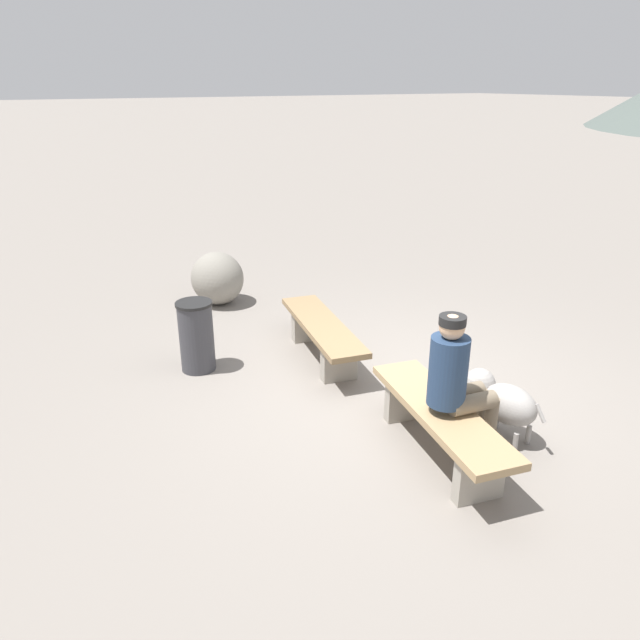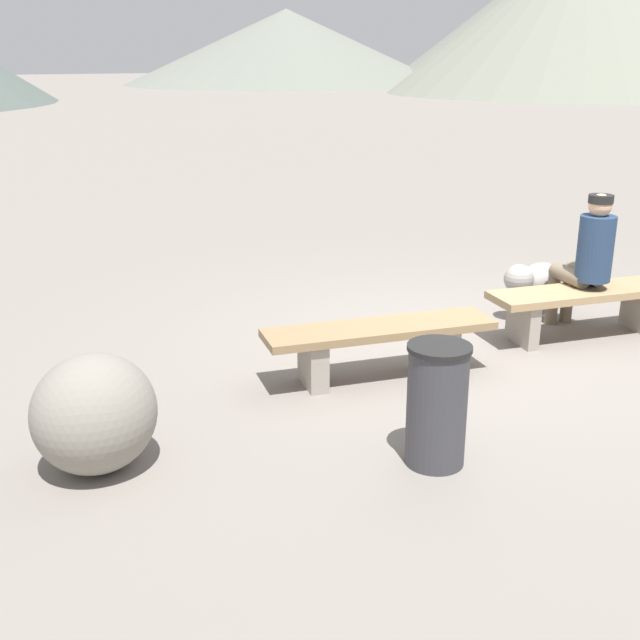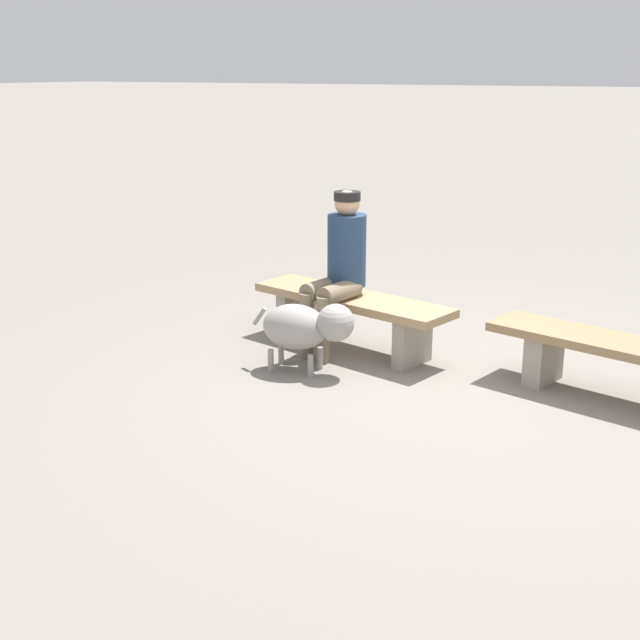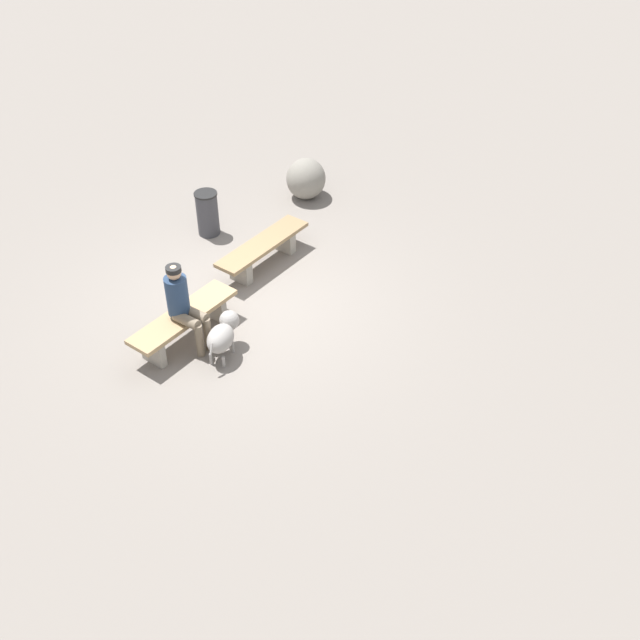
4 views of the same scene
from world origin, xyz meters
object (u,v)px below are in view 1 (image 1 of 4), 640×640
bench_right (440,420)px  boulder (217,278)px  bench_left (322,333)px  trash_bin (196,336)px  dog (501,399)px  seated_person (457,378)px

bench_right → boulder: 4.37m
bench_left → trash_bin: bearing=-97.4°
bench_right → dog: 0.66m
bench_left → trash_bin: trash_bin is taller
dog → bench_right: bearing=78.6°
trash_bin → boulder: bearing=152.1°
bench_right → trash_bin: 2.80m
seated_person → trash_bin: (-2.62, -1.24, -0.34)m
bench_left → trash_bin: 1.37m
bench_left → boulder: 2.30m
bench_left → dog: dog is taller
bench_right → boulder: bearing=-165.2°
trash_bin → dog: bearing=35.0°
bench_left → dog: bearing=26.0°
seated_person → trash_bin: seated_person is taller
dog → boulder: size_ratio=1.07×
dog → boulder: 4.49m
boulder → trash_bin: bearing=-27.9°
seated_person → boulder: size_ratio=1.70×
bench_left → dog: 2.20m
boulder → bench_right: bearing=2.7°
bench_left → boulder: size_ratio=2.46×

